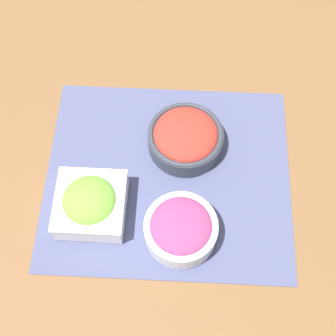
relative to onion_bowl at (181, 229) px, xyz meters
name	(u,v)px	position (x,y,z in m)	size (l,w,h in m)	color
ground_plane	(168,176)	(-0.03, 0.12, -0.04)	(3.00, 3.00, 0.00)	brown
placemat	(168,175)	(-0.03, 0.12, -0.03)	(0.47, 0.40, 0.00)	#474C70
onion_bowl	(181,229)	(0.00, 0.00, 0.00)	(0.13, 0.13, 0.06)	silver
tomato_bowl	(186,137)	(0.00, 0.19, 0.00)	(0.15, 0.15, 0.06)	#333842
lettuce_bowl	(91,204)	(-0.16, 0.04, 0.00)	(0.12, 0.12, 0.07)	white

